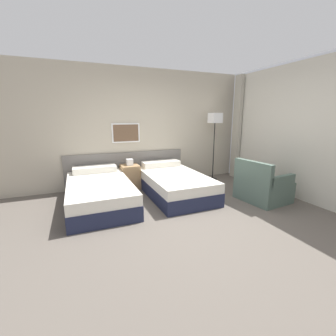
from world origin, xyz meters
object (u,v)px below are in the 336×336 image
Objects in this scene: bed_near_door at (99,192)px; floor_lamp at (215,123)px; nightstand at (130,176)px; bed_near_window at (173,183)px; armchair at (262,187)px.

floor_lamp is (2.93, 0.67, 1.23)m from bed_near_door.
bed_near_door is at bearing -167.17° from floor_lamp.
bed_near_door is 2.96× the size of nightstand.
bed_near_door is 1.51m from bed_near_window.
armchair reaches higher than bed_near_door.
nightstand is at bearing 178.11° from floor_lamp.
nightstand is at bearing 45.20° from armchair.
nightstand is 0.75× the size of armchair.
nightstand reaches higher than bed_near_window.
bed_near_window is at bearing -154.82° from floor_lamp.
bed_near_door and bed_near_window have the same top height.
armchair is at bearing -34.86° from bed_near_window.
nightstand is at bearing 135.64° from bed_near_window.
bed_near_window is 1.99m from floor_lamp.
floor_lamp reaches higher than nightstand.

